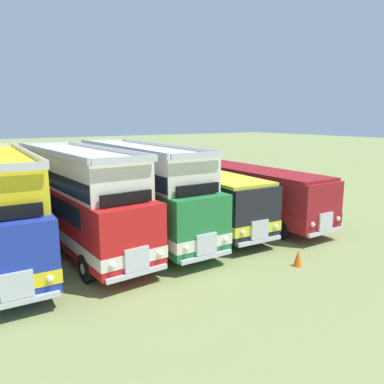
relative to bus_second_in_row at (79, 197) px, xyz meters
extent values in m
plane|color=#8C9956|center=(3.21, 0.09, -2.36)|extent=(200.00, 200.00, 0.00)
cube|color=yellow|center=(-3.20, 0.11, -1.26)|extent=(2.96, 10.72, 0.44)
cube|color=#19232D|center=(-3.40, -5.12, -0.01)|extent=(2.20, 0.19, 0.90)
cube|color=silver|center=(-3.41, -5.23, -1.26)|extent=(0.90, 0.16, 0.80)
cube|color=silver|center=(-3.41, -5.26, -1.76)|extent=(2.30, 0.23, 0.16)
sphere|color=#EAEACC|center=(-2.51, -5.27, -1.26)|extent=(0.22, 0.22, 0.22)
cube|color=silver|center=(-3.38, -4.68, 2.04)|extent=(2.40, 0.19, 0.24)
cube|color=silver|center=(-1.99, 0.32, 2.04)|extent=(0.48, 9.69, 0.24)
cube|color=black|center=(-3.38, -4.63, 0.74)|extent=(1.90, 0.19, 0.40)
cylinder|color=black|center=(-2.19, -3.62, -1.84)|extent=(0.32, 1.05, 1.04)
cylinder|color=silver|center=(-2.04, -3.63, -1.84)|extent=(0.03, 0.36, 0.36)
cylinder|color=black|center=(-1.91, 3.56, -1.84)|extent=(0.32, 1.05, 1.04)
cylinder|color=silver|center=(-1.76, 3.55, -1.84)|extent=(0.03, 0.36, 0.36)
cube|color=red|center=(0.01, -0.12, -0.66)|extent=(3.08, 10.31, 2.30)
cube|color=silver|center=(0.01, -0.12, -1.26)|extent=(3.12, 10.35, 0.44)
cube|color=#19232D|center=(-0.02, 0.28, -0.06)|extent=(2.97, 7.91, 0.76)
cube|color=#19232D|center=(0.29, -5.14, -0.01)|extent=(2.20, 0.23, 0.90)
cube|color=silver|center=(0.30, -5.25, -1.26)|extent=(0.91, 0.17, 0.80)
cube|color=silver|center=(0.30, -5.28, -1.76)|extent=(2.30, 0.27, 0.16)
sphere|color=#EAEACC|center=(1.20, -5.21, -1.26)|extent=(0.22, 0.22, 0.22)
sphere|color=#EAEACC|center=(-0.60, -5.31, -1.26)|extent=(0.22, 0.22, 0.22)
cube|color=silver|center=(-0.01, 0.13, 1.24)|extent=(2.93, 9.40, 1.50)
cube|color=silver|center=(0.27, -4.70, 2.04)|extent=(2.40, 0.24, 0.24)
cube|color=silver|center=(-0.24, 4.27, 2.04)|extent=(2.40, 0.24, 0.24)
cube|color=silver|center=(1.19, 0.20, 2.04)|extent=(0.63, 9.27, 0.24)
cube|color=silver|center=(-1.21, 0.06, 2.04)|extent=(0.63, 9.27, 0.24)
cube|color=#19232D|center=(-0.01, 0.13, 0.94)|extent=(2.96, 9.30, 0.64)
cube|color=black|center=(0.27, -4.65, 0.74)|extent=(1.90, 0.23, 0.40)
cylinder|color=black|center=(1.35, -3.53, -1.84)|extent=(0.34, 1.05, 1.04)
cylinder|color=silver|center=(1.50, -3.53, -1.84)|extent=(0.04, 0.36, 0.36)
cylinder|color=black|center=(-0.94, -3.67, -1.84)|extent=(0.34, 1.05, 1.04)
cylinder|color=silver|center=(-1.09, -3.67, -1.84)|extent=(0.04, 0.36, 0.36)
cylinder|color=black|center=(0.97, 3.23, -1.84)|extent=(0.34, 1.05, 1.04)
cylinder|color=silver|center=(1.12, 3.24, -1.84)|extent=(0.04, 0.36, 0.36)
cylinder|color=black|center=(-1.33, 3.10, -1.84)|extent=(0.34, 1.05, 1.04)
cylinder|color=silver|center=(-1.48, 3.09, -1.84)|extent=(0.04, 0.36, 0.36)
cube|color=#237538|center=(3.21, 0.40, -0.66)|extent=(2.60, 11.25, 2.30)
cube|color=silver|center=(3.21, 0.40, -1.26)|extent=(2.64, 11.29, 0.44)
cube|color=#19232D|center=(3.21, 0.80, -0.06)|extent=(2.60, 8.85, 0.76)
cube|color=#19232D|center=(3.16, -5.16, -0.01)|extent=(2.20, 0.12, 0.90)
cube|color=silver|center=(3.16, -5.27, -1.26)|extent=(0.90, 0.13, 0.80)
cube|color=silver|center=(3.16, -5.30, -1.76)|extent=(2.30, 0.16, 0.16)
sphere|color=#EAEACC|center=(4.06, -5.29, -1.26)|extent=(0.22, 0.22, 0.22)
sphere|color=#EAEACC|center=(2.26, -5.27, -1.26)|extent=(0.22, 0.22, 0.22)
cube|color=silver|center=(3.21, 0.65, 1.24)|extent=(2.49, 10.35, 1.50)
cube|color=silver|center=(3.17, -4.72, 2.04)|extent=(2.40, 0.12, 0.24)
cube|color=silver|center=(3.25, 5.31, 2.04)|extent=(2.40, 0.12, 0.24)
cube|color=silver|center=(4.41, 0.64, 2.04)|extent=(0.19, 10.33, 0.24)
cube|color=silver|center=(2.01, 0.66, 2.04)|extent=(0.19, 10.33, 0.24)
cube|color=#19232D|center=(3.21, 0.65, 0.94)|extent=(2.53, 10.25, 0.64)
cube|color=black|center=(3.17, -4.67, 0.74)|extent=(1.90, 0.14, 0.40)
cylinder|color=black|center=(4.32, -3.63, -1.84)|extent=(0.29, 1.04, 1.04)
cylinder|color=silver|center=(4.47, -3.63, -1.84)|extent=(0.02, 0.36, 0.36)
cylinder|color=black|center=(2.02, -3.61, -1.84)|extent=(0.29, 1.04, 1.04)
cylinder|color=silver|center=(1.87, -3.61, -1.84)|extent=(0.02, 0.36, 0.36)
cylinder|color=black|center=(4.39, 4.20, -1.84)|extent=(0.29, 1.04, 1.04)
cylinder|color=silver|center=(4.54, 4.20, -1.84)|extent=(0.02, 0.36, 0.36)
cylinder|color=black|center=(2.09, 4.22, -1.84)|extent=(0.29, 1.04, 1.04)
cylinder|color=silver|center=(1.94, 4.22, -1.84)|extent=(0.02, 0.36, 0.36)
cube|color=black|center=(6.41, -0.20, -0.66)|extent=(3.05, 9.63, 2.30)
cube|color=yellow|center=(6.41, -0.20, -1.26)|extent=(3.09, 9.67, 0.44)
cube|color=#19232D|center=(6.43, 0.20, -0.06)|extent=(2.94, 7.24, 0.76)
cube|color=#19232D|center=(6.14, -4.89, -0.01)|extent=(2.20, 0.23, 0.90)
cube|color=silver|center=(6.13, -5.00, -1.26)|extent=(0.91, 0.17, 0.80)
cube|color=silver|center=(6.13, -5.03, -1.76)|extent=(2.30, 0.27, 0.16)
sphere|color=#EAEACC|center=(7.03, -5.06, -1.26)|extent=(0.22, 0.22, 0.22)
sphere|color=#EAEACC|center=(5.23, -4.95, -1.26)|extent=(0.22, 0.22, 0.22)
cube|color=yellow|center=(6.41, -0.20, 0.56)|extent=(2.98, 9.23, 0.14)
cylinder|color=black|center=(7.38, -3.42, -1.84)|extent=(0.34, 1.05, 1.04)
cylinder|color=silver|center=(7.53, -3.42, -1.84)|extent=(0.04, 0.36, 0.36)
cylinder|color=black|center=(5.08, -3.28, -1.84)|extent=(0.34, 1.05, 1.04)
cylinder|color=silver|center=(4.93, -3.27, -1.84)|extent=(0.04, 0.36, 0.36)
cylinder|color=black|center=(7.73, 2.68, -1.84)|extent=(0.34, 1.05, 1.04)
cylinder|color=silver|center=(7.88, 2.67, -1.84)|extent=(0.04, 0.36, 0.36)
cylinder|color=black|center=(5.43, 2.81, -1.84)|extent=(0.34, 1.05, 1.04)
cylinder|color=silver|center=(5.28, 2.82, -1.84)|extent=(0.04, 0.36, 0.36)
cube|color=maroon|center=(9.61, -0.23, -0.66)|extent=(2.60, 10.89, 2.30)
cube|color=maroon|center=(9.61, -0.23, -1.26)|extent=(2.64, 10.93, 0.44)
cube|color=#19232D|center=(9.62, 0.17, -0.06)|extent=(2.61, 8.49, 0.76)
cube|color=#19232D|center=(9.56, -5.60, -0.01)|extent=(2.20, 0.12, 0.90)
cube|color=silver|center=(9.56, -5.71, -1.26)|extent=(0.90, 0.13, 0.80)
cube|color=silver|center=(9.56, -5.74, -1.76)|extent=(2.30, 0.16, 0.16)
sphere|color=#EAEACC|center=(10.46, -5.73, -1.26)|extent=(0.22, 0.22, 0.22)
sphere|color=#EAEACC|center=(8.66, -5.71, -1.26)|extent=(0.22, 0.22, 0.22)
cube|color=maroon|center=(9.61, -0.23, 0.56)|extent=(2.56, 10.49, 0.14)
cylinder|color=black|center=(10.73, -4.07, -1.84)|extent=(0.29, 1.04, 1.04)
cylinder|color=silver|center=(10.88, -4.07, -1.84)|extent=(0.02, 0.36, 0.36)
cylinder|color=black|center=(8.43, -4.05, -1.84)|extent=(0.29, 1.04, 1.04)
cylinder|color=silver|center=(8.28, -4.05, -1.84)|extent=(0.02, 0.36, 0.36)
cylinder|color=black|center=(10.80, 3.40, -1.84)|extent=(0.29, 1.04, 1.04)
cylinder|color=silver|center=(10.95, 3.39, -1.84)|extent=(0.02, 0.36, 0.36)
cylinder|color=black|center=(8.50, 3.42, -1.84)|extent=(0.29, 1.04, 1.04)
cylinder|color=silver|center=(8.35, 3.42, -1.84)|extent=(0.02, 0.36, 0.36)
cone|color=orange|center=(6.51, -6.82, -2.02)|extent=(0.36, 0.36, 0.67)
cylinder|color=#8C704C|center=(-1.49, 12.55, -1.83)|extent=(0.08, 0.08, 1.05)
cylinder|color=#8C704C|center=(3.21, 12.55, -1.83)|extent=(0.08, 0.08, 1.05)
cylinder|color=#8C704C|center=(7.91, 12.55, -1.83)|extent=(0.08, 0.08, 1.05)
cylinder|color=#8C704C|center=(12.61, 12.55, -1.83)|extent=(0.08, 0.08, 1.05)
cylinder|color=beige|center=(3.21, 12.55, -1.43)|extent=(18.81, 0.03, 0.03)
camera|label=1|loc=(-4.67, -16.20, 3.41)|focal=35.00mm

